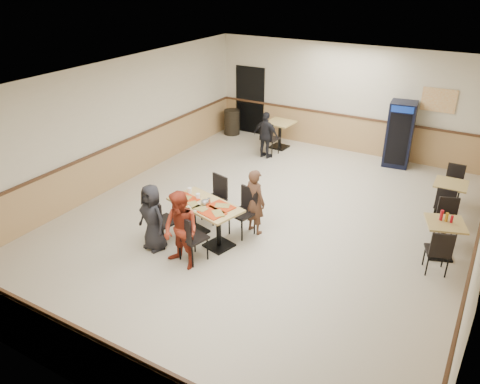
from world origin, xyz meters
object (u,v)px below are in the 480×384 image
Objects in this scene: lone_diner at (266,135)px; diner_woman_left at (153,218)px; main_table at (206,216)px; side_table_near at (443,234)px; diner_man_opposite at (255,202)px; diner_woman_right at (181,231)px; trash_bin at (232,122)px; side_table_far at (449,193)px; pepsi_cooler at (400,134)px; back_table at (280,131)px.

diner_woman_left is at bearing 98.59° from lone_diner.
diner_woman_left is at bearing -117.90° from main_table.
diner_man_opposite is at bearing -164.43° from side_table_near.
diner_woman_right is at bearing 89.82° from diner_man_opposite.
diner_woman_right reaches higher than trash_bin.
lone_diner reaches higher than side_table_near.
trash_bin is (-6.94, 4.01, -0.08)m from side_table_near.
trash_bin is (-6.77, 2.15, -0.08)m from side_table_far.
side_table_near is at bearing -72.66° from pepsi_cooler.
side_table_near is 0.49× the size of pepsi_cooler.
main_table reaches higher than side_table_far.
diner_woman_left is 6.12m from back_table.
pepsi_cooler is at bearing -90.46° from diner_man_opposite.
side_table_near is 1.06× the size of back_table.
main_table is 1.22× the size of diner_woman_left.
diner_man_opposite is 1.92× the size of side_table_far.
diner_man_opposite reaches higher than side_table_far.
main_table is 4.45m from side_table_near.
side_table_far is 5.24m from back_table.
diner_woman_left is at bearing -121.24° from pepsi_cooler.
diner_woman_right reaches higher than diner_woman_left.
lone_diner is at bearing 112.36° from diner_woman_right.
side_table_near is 1.08× the size of trash_bin.
pepsi_cooler reaches higher than back_table.
back_table is at bearing 114.81° from main_table.
lone_diner is at bearing -90.00° from back_table.
lone_diner is 1.55× the size of side_table_near.
trash_bin reaches higher than side_table_near.
trash_bin is (-1.85, 1.25, -0.26)m from lone_diner.
main_table is at bearing 108.70° from diner_woman_right.
diner_man_opposite is at bearing -139.26° from side_table_far.
back_table is (-0.29, 6.11, -0.13)m from diner_woman_left.
back_table is (-1.66, 4.61, -0.16)m from diner_man_opposite.
back_table is (-5.08, 3.66, 0.05)m from side_table_near.
diner_man_opposite is 6.09m from trash_bin.
diner_woman_right is 1.07× the size of diner_man_opposite.
side_table_far is 2.76m from pepsi_cooler.
pepsi_cooler reaches higher than diner_man_opposite.
diner_woman_left reaches higher than back_table.
main_table is 0.93× the size of pepsi_cooler.
back_table is at bearing -52.52° from diner_man_opposite.
diner_woman_right is 1.73× the size of side_table_near.
diner_woman_right is at bearing 106.94° from lone_diner.
pepsi_cooler is (3.01, 6.51, 0.21)m from diner_woman_left.
pepsi_cooler reaches higher than diner_woman_right.
diner_man_opposite is 0.79× the size of pepsi_cooler.
main_table is 1.91× the size of side_table_near.
side_table_near is at bearing 39.72° from diner_woman_left.
diner_man_opposite is at bearing 62.10° from main_table.
lone_diner is at bearing 151.48° from side_table_near.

